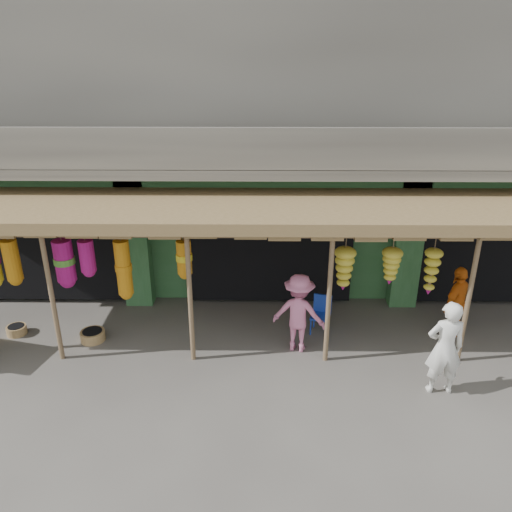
{
  "coord_description": "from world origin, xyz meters",
  "views": [
    {
      "loc": [
        -0.23,
        -8.17,
        5.47
      ],
      "look_at": [
        -0.32,
        1.0,
        1.62
      ],
      "focal_mm": 35.0,
      "sensor_mm": 36.0,
      "label": 1
    }
  ],
  "objects_px": {
    "blue_chair": "(321,312)",
    "person_shopper": "(299,313)",
    "person_vendor": "(457,303)",
    "person_front": "(445,348)"
  },
  "relations": [
    {
      "from": "blue_chair",
      "to": "person_shopper",
      "type": "xyz_separation_m",
      "value": [
        -0.52,
        -0.68,
        0.35
      ]
    },
    {
      "from": "person_shopper",
      "to": "person_vendor",
      "type": "bearing_deg",
      "value": -156.05
    },
    {
      "from": "person_front",
      "to": "person_vendor",
      "type": "xyz_separation_m",
      "value": [
        0.83,
        1.74,
        -0.08
      ]
    },
    {
      "from": "blue_chair",
      "to": "person_front",
      "type": "xyz_separation_m",
      "value": [
        1.81,
        -1.96,
        0.42
      ]
    },
    {
      "from": "person_front",
      "to": "person_vendor",
      "type": "distance_m",
      "value": 1.93
    },
    {
      "from": "blue_chair",
      "to": "person_vendor",
      "type": "relative_size",
      "value": 0.51
    },
    {
      "from": "person_vendor",
      "to": "person_shopper",
      "type": "height_order",
      "value": "person_shopper"
    },
    {
      "from": "person_front",
      "to": "blue_chair",
      "type": "bearing_deg",
      "value": -48.53
    },
    {
      "from": "blue_chair",
      "to": "person_vendor",
      "type": "bearing_deg",
      "value": 13.12
    },
    {
      "from": "blue_chair",
      "to": "person_shopper",
      "type": "distance_m",
      "value": 0.93
    }
  ]
}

